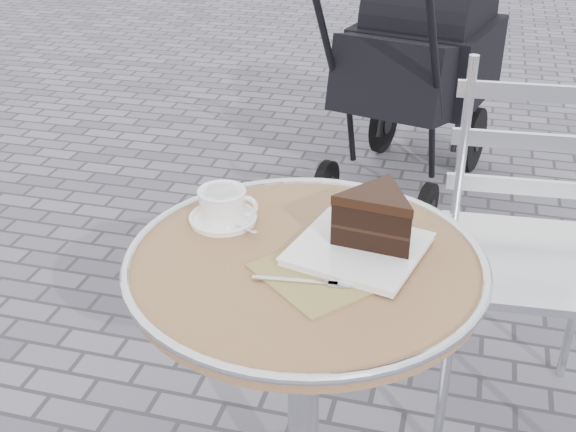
% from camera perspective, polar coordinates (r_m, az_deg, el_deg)
% --- Properties ---
extents(cafe_table, '(0.72, 0.72, 0.74)m').
position_cam_1_polar(cafe_table, '(1.52, 1.31, -8.66)').
color(cafe_table, silver).
rests_on(cafe_table, ground).
extents(cappuccino_set, '(0.16, 0.14, 0.07)m').
position_cam_1_polar(cappuccino_set, '(1.54, -5.13, 0.67)').
color(cappuccino_set, white).
rests_on(cappuccino_set, cafe_table).
extents(cake_plate_set, '(0.36, 0.40, 0.13)m').
position_cam_1_polar(cake_plate_set, '(1.43, 6.60, -0.71)').
color(cake_plate_set, '#91794F').
rests_on(cake_plate_set, cafe_table).
extents(bistro_chair, '(0.47, 0.47, 0.98)m').
position_cam_1_polar(bistro_chair, '(1.98, 18.67, 0.59)').
color(bistro_chair, silver).
rests_on(bistro_chair, ground).
extents(baby_stroller, '(0.74, 1.18, 1.14)m').
position_cam_1_polar(baby_stroller, '(3.28, 10.05, 10.96)').
color(baby_stroller, black).
rests_on(baby_stroller, ground).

